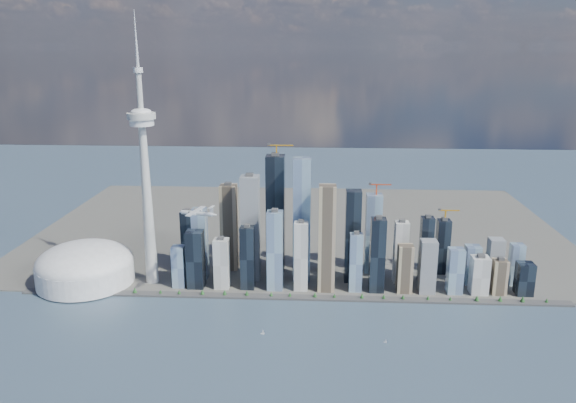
# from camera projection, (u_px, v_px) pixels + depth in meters

# --- Properties ---
(ground) EXTENTS (4000.00, 4000.00, 0.00)m
(ground) POSITION_uv_depth(u_px,v_px,m) (284.00, 367.00, 882.32)
(ground) COLOR #354B5D
(ground) RESTS_ON ground
(seawall) EXTENTS (1100.00, 22.00, 4.00)m
(seawall) POSITION_uv_depth(u_px,v_px,m) (292.00, 297.00, 1122.44)
(seawall) COLOR #383838
(seawall) RESTS_ON ground
(land) EXTENTS (1400.00, 900.00, 3.00)m
(land) POSITION_uv_depth(u_px,v_px,m) (300.00, 228.00, 1555.74)
(land) COLOR #4C4C47
(land) RESTS_ON ground
(shoreline_trees) EXTENTS (960.53, 7.20, 8.80)m
(shoreline_trees) POSITION_uv_depth(u_px,v_px,m) (292.00, 294.00, 1120.64)
(shoreline_trees) COLOR #3F2D1E
(shoreline_trees) RESTS_ON seawall
(skyscraper_cluster) EXTENTS (736.00, 142.00, 285.62)m
(skyscraper_cluster) POSITION_uv_depth(u_px,v_px,m) (322.00, 242.00, 1179.69)
(skyscraper_cluster) COLOR black
(skyscraper_cluster) RESTS_ON land
(needle_tower) EXTENTS (56.00, 56.00, 550.50)m
(needle_tower) POSITION_uv_depth(u_px,v_px,m) (145.00, 175.00, 1133.80)
(needle_tower) COLOR #AEAEA9
(needle_tower) RESTS_ON land
(dome_stadium) EXTENTS (200.00, 200.00, 86.00)m
(dome_stadium) POSITION_uv_depth(u_px,v_px,m) (85.00, 266.00, 1183.73)
(dome_stadium) COLOR silver
(dome_stadium) RESTS_ON land
(airplane) EXTENTS (76.10, 67.78, 18.72)m
(airplane) POSITION_uv_depth(u_px,v_px,m) (198.00, 213.00, 1047.11)
(airplane) COLOR silver
(airplane) RESTS_ON ground
(sailboat_west) EXTENTS (7.48, 3.76, 10.41)m
(sailboat_west) POSITION_uv_depth(u_px,v_px,m) (263.00, 332.00, 982.02)
(sailboat_west) COLOR white
(sailboat_west) RESTS_ON ground
(sailboat_east) EXTENTS (5.63, 3.54, 8.09)m
(sailboat_east) POSITION_uv_depth(u_px,v_px,m) (386.00, 341.00, 953.54)
(sailboat_east) COLOR white
(sailboat_east) RESTS_ON ground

